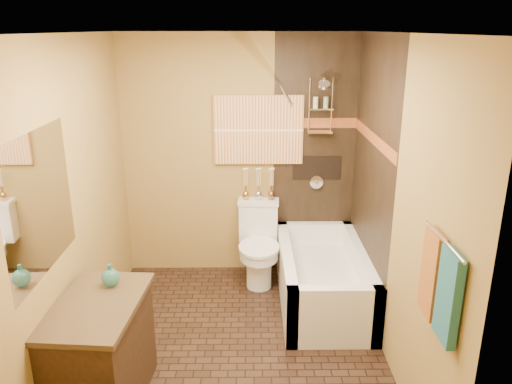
{
  "coord_description": "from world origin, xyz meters",
  "views": [
    {
      "loc": [
        0.12,
        -3.5,
        2.53
      ],
      "look_at": [
        0.16,
        0.4,
        1.25
      ],
      "focal_mm": 35.0,
      "sensor_mm": 36.0,
      "label": 1
    }
  ],
  "objects_px": {
    "bathtub": "(323,282)",
    "vanity": "(100,354)",
    "toilet": "(259,244)",
    "sunset_painting": "(259,130)"
  },
  "relations": [
    {
      "from": "bathtub",
      "to": "vanity",
      "type": "bearing_deg",
      "value": -142.3
    },
    {
      "from": "sunset_painting",
      "to": "vanity",
      "type": "height_order",
      "value": "sunset_painting"
    },
    {
      "from": "sunset_painting",
      "to": "bathtub",
      "type": "bearing_deg",
      "value": -50.16
    },
    {
      "from": "toilet",
      "to": "sunset_painting",
      "type": "bearing_deg",
      "value": 93.88
    },
    {
      "from": "toilet",
      "to": "vanity",
      "type": "bearing_deg",
      "value": -118.21
    },
    {
      "from": "bathtub",
      "to": "toilet",
      "type": "bearing_deg",
      "value": 143.2
    },
    {
      "from": "bathtub",
      "to": "sunset_painting",
      "type": "bearing_deg",
      "value": 129.84
    },
    {
      "from": "sunset_painting",
      "to": "toilet",
      "type": "xyz_separation_m",
      "value": [
        0.0,
        -0.27,
        -1.13
      ]
    },
    {
      "from": "bathtub",
      "to": "vanity",
      "type": "xyz_separation_m",
      "value": [
        -1.72,
        -1.33,
        0.18
      ]
    },
    {
      "from": "toilet",
      "to": "vanity",
      "type": "distance_m",
      "value": 2.11
    }
  ]
}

